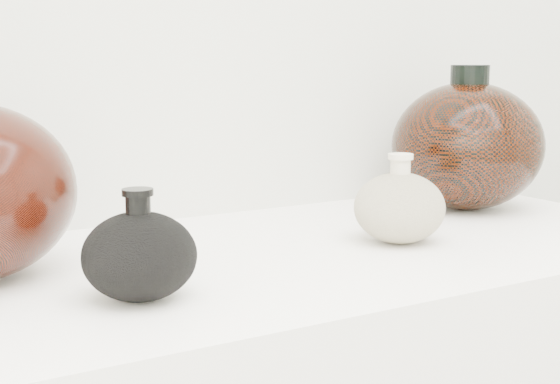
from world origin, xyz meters
TOP-DOWN VIEW (x-y plane):
  - black_gourd_vase at (-0.19, 0.85)m, footprint 0.13×0.13m
  - cream_gourd_vase at (0.19, 0.91)m, footprint 0.13×0.13m
  - right_round_pot at (0.43, 1.04)m, footprint 0.29×0.29m

SIDE VIEW (x-z plane):
  - black_gourd_vase at x=-0.19m, z-range 0.89..1.00m
  - cream_gourd_vase at x=0.19m, z-range 0.89..1.01m
  - right_round_pot at x=0.43m, z-range 0.89..1.11m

